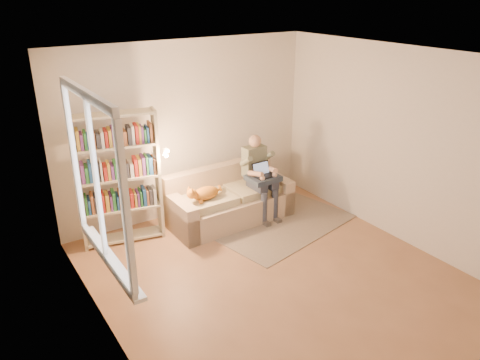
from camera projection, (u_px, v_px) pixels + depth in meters
floor at (278, 278)px, 5.66m from camera, size 4.50×4.50×0.00m
ceiling at (286, 58)px, 4.66m from camera, size 4.00×4.50×0.02m
wall_left at (104, 226)px, 4.15m from camera, size 0.02×4.50×2.60m
wall_right at (401, 147)px, 6.17m from camera, size 0.02×4.50×2.60m
wall_back at (187, 130)px, 6.90m from camera, size 4.00×0.02×2.60m
wall_front at (471, 277)px, 3.43m from camera, size 4.00×0.02×2.60m
window at (101, 209)px, 4.30m from camera, size 0.12×1.52×1.69m
sofa at (228, 202)px, 6.98m from camera, size 1.84×0.84×0.78m
person at (259, 172)px, 6.93m from camera, size 0.34×0.55×1.26m
cat at (206, 192)px, 6.54m from camera, size 0.62×0.22×0.23m
blanket at (259, 179)px, 6.84m from camera, size 0.45×0.37×0.08m
laptop at (259, 173)px, 6.81m from camera, size 0.29×0.24×0.25m
bookshelf at (118, 173)px, 6.13m from camera, size 1.19×0.57×1.82m
rug at (284, 225)px, 6.89m from camera, size 2.25×1.59×0.01m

